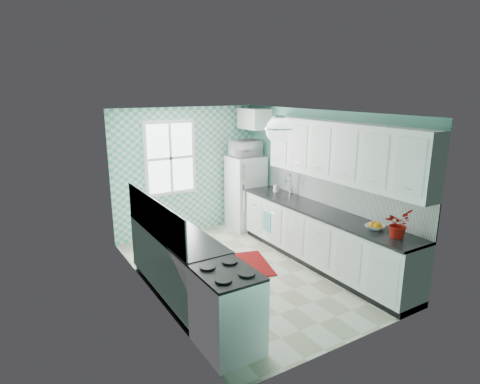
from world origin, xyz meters
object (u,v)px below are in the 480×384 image
sink (283,196)px  potted_plant (398,224)px  stove (227,309)px  fruit_bowl (375,227)px  fridge (246,193)px  ceiling_light (279,130)px  microwave (246,148)px

sink → potted_plant: size_ratio=1.41×
stove → potted_plant: potted_plant is taller
sink → fruit_bowl: (-0.00, -2.11, 0.04)m
fruit_bowl → fridge: bearing=91.6°
fruit_bowl → sink: bearing=89.9°
stove → potted_plant: 2.50m
ceiling_light → fruit_bowl: size_ratio=1.36×
potted_plant → fruit_bowl: bearing=90.0°
sink → microwave: 1.36m
fruit_bowl → potted_plant: size_ratio=0.68×
stove → sink: sink is taller
fridge → fruit_bowl: 3.25m
fridge → sink: 1.16m
fridge → microwave: microwave is taller
sink → fruit_bowl: 2.11m
potted_plant → microwave: (-0.09, 3.60, 0.54)m
sink → potted_plant: (-0.00, -2.46, 0.20)m
stove → sink: 3.27m
stove → fruit_bowl: 2.45m
microwave → sink: bearing=92.9°
fruit_bowl → potted_plant: 0.39m
sink → microwave: size_ratio=0.91×
fridge → sink: size_ratio=2.84×
sink → potted_plant: bearing=-88.0°
stove → microwave: 4.21m
stove → microwave: bearing=55.3°
stove → fruit_bowl: size_ratio=3.55×
fridge → microwave: (0.00, 0.00, 0.92)m
sink → microwave: bearing=96.8°
ceiling_light → fruit_bowl: (1.20, -0.67, -1.35)m
sink → fridge: bearing=96.8°
ceiling_light → microwave: 2.88m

